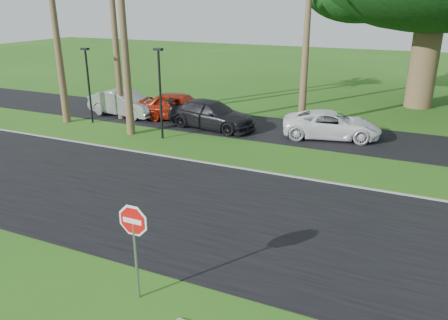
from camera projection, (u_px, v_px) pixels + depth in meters
ground at (182, 236)px, 13.44m from camera, size 120.00×120.00×0.00m
road at (210, 209)px, 15.15m from camera, size 120.00×8.00×0.02m
parking_strip at (294, 132)px, 24.13m from camera, size 120.00×5.00×0.02m
curb at (252, 170)px, 18.61m from camera, size 120.00×0.12×0.06m
stop_sign_near at (134, 233)px, 10.07m from camera, size 1.05×0.07×2.62m
streetlight_left at (88, 81)px, 25.18m from camera, size 0.45×0.25×4.34m
streetlight_right at (160, 88)px, 22.13m from camera, size 0.45×0.25×4.64m
car_silver at (124, 103)px, 27.29m from camera, size 4.95×2.17×1.58m
car_red at (180, 106)px, 26.30m from camera, size 5.16×2.75×1.67m
car_dark at (211, 115)px, 24.66m from camera, size 5.43×2.73×1.51m
car_minivan at (332, 125)px, 22.88m from camera, size 5.42×3.38×1.40m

